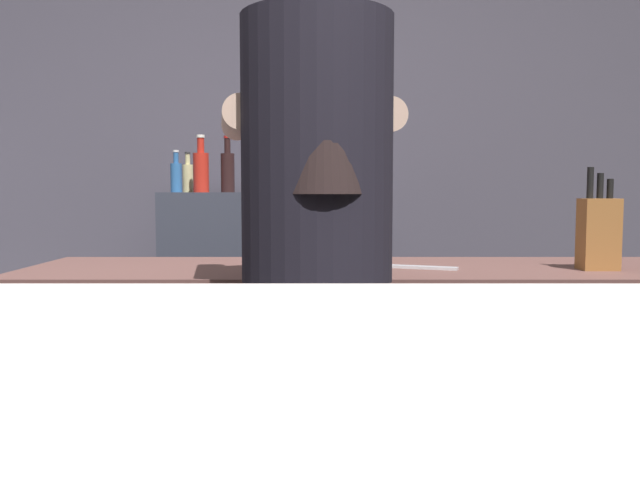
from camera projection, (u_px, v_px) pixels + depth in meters
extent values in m
cube|color=#46424F|center=(287.00, 151.00, 3.39)|extent=(5.20, 0.10, 2.70)
cube|color=brown|center=(383.00, 421.00, 2.04)|extent=(2.10, 0.60, 0.93)
cube|color=#323642|center=(262.00, 316.00, 3.18)|extent=(0.91, 0.36, 1.15)
cube|color=#283341|center=(315.00, 482.00, 1.59)|extent=(0.28, 0.20, 0.95)
cylinder|color=black|center=(314.00, 151.00, 1.52)|extent=(0.34, 0.34, 0.58)
cone|color=black|center=(321.00, 74.00, 1.41)|extent=(0.18, 0.18, 0.50)
cylinder|color=#D0A792|center=(236.00, 119.00, 1.65)|extent=(0.13, 0.33, 0.08)
cylinder|color=#D0A792|center=(373.00, 121.00, 1.70)|extent=(0.13, 0.33, 0.08)
cube|color=#935D2E|center=(596.00, 234.00, 1.91)|extent=(0.10, 0.08, 0.20)
cylinder|color=black|center=(587.00, 183.00, 1.90)|extent=(0.02, 0.02, 0.09)
cylinder|color=black|center=(597.00, 186.00, 1.90)|extent=(0.02, 0.02, 0.07)
cylinder|color=black|center=(607.00, 189.00, 1.90)|extent=(0.02, 0.02, 0.05)
cylinder|color=slate|center=(280.00, 258.00, 2.01)|extent=(0.17, 0.17, 0.05)
cube|color=silver|center=(413.00, 267.00, 1.95)|extent=(0.24, 0.12, 0.01)
cylinder|color=#2D609B|center=(174.00, 178.00, 3.06)|extent=(0.05, 0.05, 0.13)
cylinder|color=#2D609B|center=(173.00, 158.00, 3.06)|extent=(0.02, 0.02, 0.05)
cylinder|color=silver|center=(173.00, 151.00, 3.05)|extent=(0.03, 0.03, 0.01)
cylinder|color=#CDC388|center=(185.00, 179.00, 3.20)|extent=(0.05, 0.05, 0.13)
cylinder|color=#CDC388|center=(185.00, 159.00, 3.19)|extent=(0.02, 0.02, 0.05)
cylinder|color=#333333|center=(185.00, 153.00, 3.19)|extent=(0.03, 0.03, 0.01)
cylinder|color=black|center=(225.00, 173.00, 3.09)|extent=(0.06, 0.06, 0.18)
cylinder|color=black|center=(225.00, 146.00, 3.08)|extent=(0.03, 0.03, 0.07)
cylinder|color=red|center=(225.00, 137.00, 3.08)|extent=(0.03, 0.03, 0.01)
cylinder|color=red|center=(198.00, 173.00, 3.07)|extent=(0.07, 0.07, 0.18)
cylinder|color=red|center=(198.00, 145.00, 3.06)|extent=(0.03, 0.03, 0.07)
cylinder|color=white|center=(198.00, 136.00, 3.06)|extent=(0.04, 0.04, 0.01)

